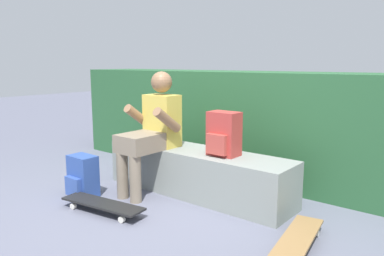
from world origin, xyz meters
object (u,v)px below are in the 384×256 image
bench_main (197,172)px  backpack_on_ground (82,177)px  backpack_on_bench (223,134)px  skateboard_beside_bench (297,240)px  person_skater (152,128)px  skateboard_near_person (103,204)px

bench_main → backpack_on_ground: bearing=-137.7°
backpack_on_bench → skateboard_beside_bench: bearing=-25.5°
bench_main → person_skater: size_ratio=1.65×
bench_main → person_skater: person_skater is taller
bench_main → backpack_on_bench: backpack_on_bench is taller
skateboard_beside_bench → backpack_on_ground: 2.08m
person_skater → skateboard_beside_bench: size_ratio=1.45×
skateboard_near_person → backpack_on_ground: backpack_on_ground is taller
person_skater → skateboard_near_person: person_skater is taller
bench_main → skateboard_near_person: bench_main is taller
skateboard_near_person → backpack_on_bench: backpack_on_bench is taller
person_skater → backpack_on_bench: bearing=16.5°
backpack_on_bench → backpack_on_ground: size_ratio=1.00×
bench_main → skateboard_near_person: bearing=-110.7°
backpack_on_bench → person_skater: bearing=-163.5°
bench_main → backpack_on_ground: bench_main is taller
skateboard_beside_bench → backpack_on_bench: bearing=154.5°
skateboard_beside_bench → person_skater: bearing=171.8°
bench_main → backpack_on_bench: (0.31, -0.01, 0.41)m
person_skater → backpack_on_bench: (0.70, 0.21, -0.01)m
bench_main → skateboard_near_person: size_ratio=2.39×
skateboard_near_person → skateboard_beside_bench: size_ratio=1.00×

